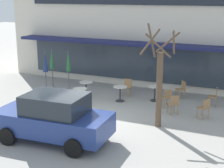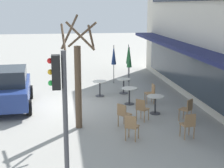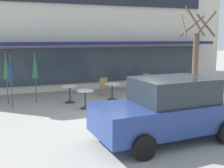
{
  "view_description": "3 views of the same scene",
  "coord_description": "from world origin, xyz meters",
  "px_view_note": "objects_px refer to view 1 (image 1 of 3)",
  "views": [
    {
      "loc": [
        6.59,
        -11.92,
        5.14
      ],
      "look_at": [
        -0.13,
        2.67,
        0.93
      ],
      "focal_mm": 55.0,
      "sensor_mm": 36.0,
      "label": 1
    },
    {
      "loc": [
        14.89,
        0.02,
        4.41
      ],
      "look_at": [
        -0.2,
        2.27,
        0.89
      ],
      "focal_mm": 55.0,
      "sensor_mm": 36.0,
      "label": 2
    },
    {
      "loc": [
        -4.3,
        -8.92,
        2.87
      ],
      "look_at": [
        -0.05,
        2.49,
        0.83
      ],
      "focal_mm": 45.0,
      "sensor_mm": 36.0,
      "label": 3
    }
  ],
  "objects_px": {
    "cafe_table_near_wall": "(155,91)",
    "cafe_chair_1": "(214,95)",
    "cafe_chair_0": "(182,88)",
    "cafe_table_by_tree": "(120,91)",
    "cafe_chair_3": "(127,86)",
    "cafe_table_mid_patio": "(86,86)",
    "patio_umbrella_corner_open": "(45,62)",
    "cafe_table_streetside": "(80,93)",
    "parked_sedan": "(53,118)",
    "patio_umbrella_green_folded": "(68,61)",
    "street_tree": "(159,81)",
    "cafe_chair_2": "(205,107)",
    "cafe_chair_4": "(174,103)",
    "cafe_chair_5": "(167,97)",
    "patio_umbrella_cream_folded": "(52,59)"
  },
  "relations": [
    {
      "from": "cafe_table_near_wall",
      "to": "cafe_chair_1",
      "type": "xyz_separation_m",
      "value": [
        2.81,
        0.37,
        0.01
      ]
    },
    {
      "from": "cafe_chair_0",
      "to": "cafe_table_by_tree",
      "type": "bearing_deg",
      "value": -146.53
    },
    {
      "from": "cafe_chair_1",
      "to": "cafe_chair_3",
      "type": "relative_size",
      "value": 1.0
    },
    {
      "from": "cafe_table_near_wall",
      "to": "cafe_table_mid_patio",
      "type": "xyz_separation_m",
      "value": [
        -3.5,
        -0.69,
        0.0
      ]
    },
    {
      "from": "patio_umbrella_corner_open",
      "to": "cafe_chair_3",
      "type": "height_order",
      "value": "patio_umbrella_corner_open"
    },
    {
      "from": "cafe_table_streetside",
      "to": "parked_sedan",
      "type": "height_order",
      "value": "parked_sedan"
    },
    {
      "from": "cafe_table_by_tree",
      "to": "patio_umbrella_green_folded",
      "type": "height_order",
      "value": "patio_umbrella_green_folded"
    },
    {
      "from": "patio_umbrella_green_folded",
      "to": "street_tree",
      "type": "height_order",
      "value": "street_tree"
    },
    {
      "from": "cafe_chair_2",
      "to": "cafe_table_near_wall",
      "type": "bearing_deg",
      "value": 149.98
    },
    {
      "from": "cafe_chair_1",
      "to": "street_tree",
      "type": "distance_m",
      "value": 4.16
    },
    {
      "from": "cafe_chair_4",
      "to": "cafe_table_streetside",
      "type": "bearing_deg",
      "value": -175.41
    },
    {
      "from": "patio_umbrella_green_folded",
      "to": "parked_sedan",
      "type": "bearing_deg",
      "value": -62.95
    },
    {
      "from": "cafe_chair_1",
      "to": "cafe_chair_4",
      "type": "bearing_deg",
      "value": -126.27
    },
    {
      "from": "cafe_table_streetside",
      "to": "cafe_chair_2",
      "type": "xyz_separation_m",
      "value": [
        5.83,
        0.39,
        0.01
      ]
    },
    {
      "from": "cafe_chair_4",
      "to": "patio_umbrella_green_folded",
      "type": "bearing_deg",
      "value": 166.88
    },
    {
      "from": "patio_umbrella_corner_open",
      "to": "cafe_chair_5",
      "type": "xyz_separation_m",
      "value": [
        6.73,
        0.06,
        -1.1
      ]
    },
    {
      "from": "cafe_table_streetside",
      "to": "parked_sedan",
      "type": "bearing_deg",
      "value": -72.61
    },
    {
      "from": "patio_umbrella_green_folded",
      "to": "parked_sedan",
      "type": "xyz_separation_m",
      "value": [
        3.06,
        -6.0,
        -0.75
      ]
    },
    {
      "from": "cafe_table_by_tree",
      "to": "cafe_chair_1",
      "type": "height_order",
      "value": "cafe_chair_1"
    },
    {
      "from": "cafe_table_near_wall",
      "to": "street_tree",
      "type": "xyz_separation_m",
      "value": [
        1.17,
        -3.21,
        1.36
      ]
    },
    {
      "from": "cafe_table_streetside",
      "to": "cafe_table_mid_patio",
      "type": "xyz_separation_m",
      "value": [
        -0.37,
        1.26,
        0.0
      ]
    },
    {
      "from": "cafe_chair_1",
      "to": "cafe_chair_2",
      "type": "relative_size",
      "value": 1.0
    },
    {
      "from": "patio_umbrella_cream_folded",
      "to": "parked_sedan",
      "type": "distance_m",
      "value": 7.54
    },
    {
      "from": "cafe_table_mid_patio",
      "to": "patio_umbrella_corner_open",
      "type": "relative_size",
      "value": 0.35
    },
    {
      "from": "patio_umbrella_corner_open",
      "to": "parked_sedan",
      "type": "bearing_deg",
      "value": -52.43
    },
    {
      "from": "parked_sedan",
      "to": "patio_umbrella_cream_folded",
      "type": "bearing_deg",
      "value": 124.45
    },
    {
      "from": "cafe_table_mid_patio",
      "to": "patio_umbrella_green_folded",
      "type": "relative_size",
      "value": 0.35
    },
    {
      "from": "cafe_chair_3",
      "to": "cafe_table_near_wall",
      "type": "bearing_deg",
      "value": -8.64
    },
    {
      "from": "cafe_table_streetside",
      "to": "patio_umbrella_cream_folded",
      "type": "relative_size",
      "value": 0.35
    },
    {
      "from": "cafe_table_streetside",
      "to": "street_tree",
      "type": "height_order",
      "value": "street_tree"
    },
    {
      "from": "street_tree",
      "to": "patio_umbrella_cream_folded",
      "type": "bearing_deg",
      "value": 155.7
    },
    {
      "from": "street_tree",
      "to": "cafe_chair_4",
      "type": "bearing_deg",
      "value": 83.07
    },
    {
      "from": "cafe_table_near_wall",
      "to": "cafe_chair_3",
      "type": "distance_m",
      "value": 1.59
    },
    {
      "from": "patio_umbrella_cream_folded",
      "to": "cafe_chair_3",
      "type": "relative_size",
      "value": 2.47
    },
    {
      "from": "patio_umbrella_cream_folded",
      "to": "street_tree",
      "type": "xyz_separation_m",
      "value": [
        7.24,
        -3.27,
        0.25
      ]
    },
    {
      "from": "cafe_chair_0",
      "to": "street_tree",
      "type": "bearing_deg",
      "value": -89.11
    },
    {
      "from": "cafe_table_near_wall",
      "to": "cafe_chair_5",
      "type": "relative_size",
      "value": 0.85
    },
    {
      "from": "cafe_chair_2",
      "to": "street_tree",
      "type": "height_order",
      "value": "street_tree"
    },
    {
      "from": "cafe_chair_2",
      "to": "cafe_chair_4",
      "type": "height_order",
      "value": "same"
    },
    {
      "from": "patio_umbrella_green_folded",
      "to": "cafe_table_mid_patio",
      "type": "bearing_deg",
      "value": -21.93
    },
    {
      "from": "cafe_chair_4",
      "to": "cafe_chair_5",
      "type": "xyz_separation_m",
      "value": [
        -0.54,
        0.82,
        0.0
      ]
    },
    {
      "from": "cafe_table_mid_patio",
      "to": "cafe_chair_2",
      "type": "distance_m",
      "value": 6.26
    },
    {
      "from": "cafe_table_mid_patio",
      "to": "street_tree",
      "type": "distance_m",
      "value": 5.48
    },
    {
      "from": "patio_umbrella_corner_open",
      "to": "parked_sedan",
      "type": "height_order",
      "value": "patio_umbrella_corner_open"
    },
    {
      "from": "cafe_table_near_wall",
      "to": "cafe_table_by_tree",
      "type": "bearing_deg",
      "value": -152.91
    },
    {
      "from": "cafe_table_streetside",
      "to": "cafe_chair_1",
      "type": "relative_size",
      "value": 0.85
    },
    {
      "from": "cafe_table_mid_patio",
      "to": "cafe_chair_5",
      "type": "height_order",
      "value": "cafe_chair_5"
    },
    {
      "from": "cafe_chair_0",
      "to": "street_tree",
      "type": "distance_m",
      "value": 4.39
    },
    {
      "from": "patio_umbrella_corner_open",
      "to": "cafe_table_near_wall",
      "type": "bearing_deg",
      "value": 7.95
    },
    {
      "from": "cafe_chair_2",
      "to": "cafe_table_streetside",
      "type": "bearing_deg",
      "value": -176.19
    }
  ]
}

